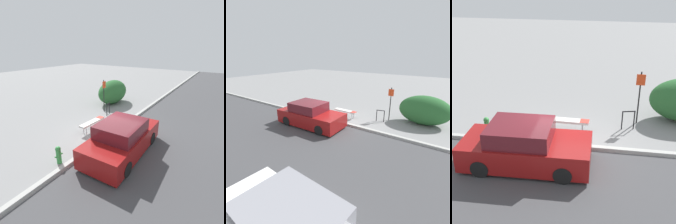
{
  "view_description": "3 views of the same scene",
  "coord_description": "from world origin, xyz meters",
  "views": [
    {
      "loc": [
        -7.05,
        -4.64,
        4.47
      ],
      "look_at": [
        0.56,
        0.35,
        1.04
      ],
      "focal_mm": 28.0,
      "sensor_mm": 36.0,
      "label": 1
    },
    {
      "loc": [
        6.3,
        -8.99,
        4.46
      ],
      "look_at": [
        -0.28,
        0.47,
        0.57
      ],
      "focal_mm": 28.0,
      "sensor_mm": 36.0,
      "label": 2
    },
    {
      "loc": [
        1.55,
        -9.91,
        6.13
      ],
      "look_at": [
        -0.33,
        1.54,
        0.7
      ],
      "focal_mm": 50.0,
      "sensor_mm": 36.0,
      "label": 3
    }
  ],
  "objects": [
    {
      "name": "bench",
      "position": [
        -0.12,
        1.22,
        0.47
      ],
      "size": [
        1.77,
        0.43,
        0.53
      ],
      "rotation": [
        0.0,
        0.0,
        -0.03
      ],
      "color": "#99999E",
      "rests_on": "ground_plane"
    },
    {
      "name": "sign_post",
      "position": [
        2.7,
        2.43,
        1.38
      ],
      "size": [
        0.36,
        0.08,
        2.3
      ],
      "color": "black",
      "rests_on": "ground_plane"
    },
    {
      "name": "bike_rack",
      "position": [
        2.3,
        1.81,
        0.5
      ],
      "size": [
        0.55,
        0.18,
        0.83
      ],
      "rotation": [
        0.0,
        0.0,
        0.24
      ],
      "color": "black",
      "rests_on": "ground_plane"
    },
    {
      "name": "ground_plane",
      "position": [
        0.0,
        0.0,
        0.0
      ],
      "size": [
        60.0,
        60.0,
        0.0
      ],
      "primitive_type": "plane",
      "color": "gray"
    },
    {
      "name": "curb",
      "position": [
        0.0,
        0.0,
        0.07
      ],
      "size": [
        60.0,
        0.2,
        0.13
      ],
      "color": "#A8A8A3",
      "rests_on": "ground_plane"
    },
    {
      "name": "fire_hydrant",
      "position": [
        -3.25,
        0.42,
        0.41
      ],
      "size": [
        0.36,
        0.22,
        0.77
      ],
      "color": "#338C3F",
      "rests_on": "ground_plane"
    },
    {
      "name": "parked_car_near",
      "position": [
        -1.16,
        -1.33,
        0.68
      ],
      "size": [
        4.35,
        2.01,
        1.52
      ],
      "rotation": [
        0.0,
        0.0,
        0.03
      ],
      "color": "black",
      "rests_on": "ground_plane"
    }
  ]
}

